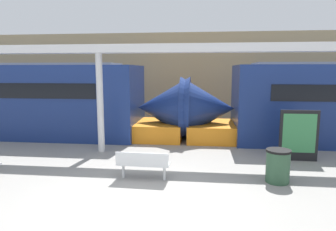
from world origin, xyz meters
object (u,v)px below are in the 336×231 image
(bench_near, at_px, (143,163))
(trash_bin, at_px, (278,166))
(support_column_near, at_px, (100,103))
(poster_board, at_px, (299,135))

(bench_near, height_order, trash_bin, trash_bin)
(trash_bin, distance_m, support_column_near, 6.18)
(bench_near, xyz_separation_m, poster_board, (4.61, 2.26, 0.36))
(support_column_near, bearing_deg, poster_board, -3.34)
(trash_bin, height_order, support_column_near, support_column_near)
(trash_bin, relative_size, support_column_near, 0.25)
(trash_bin, distance_m, poster_board, 2.33)
(poster_board, bearing_deg, support_column_near, 176.66)
(bench_near, distance_m, support_column_near, 3.58)
(poster_board, relative_size, support_column_near, 0.47)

